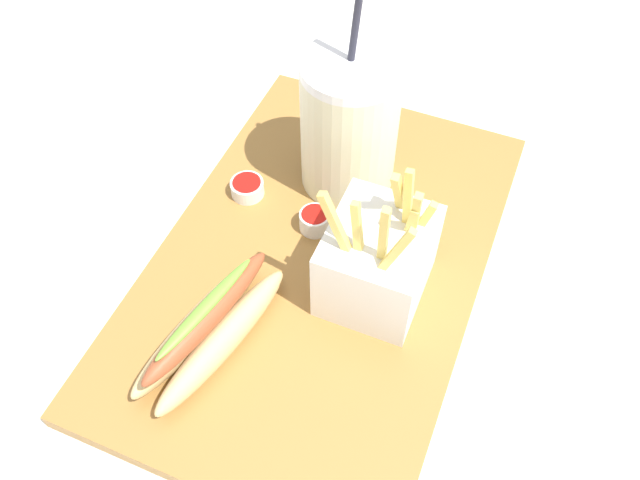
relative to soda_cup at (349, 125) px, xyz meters
The scene contains 7 objects.
ground_plane 0.16m from the soda_cup, behind, with size 2.40×2.40×0.02m, color silver.
food_tray 0.14m from the soda_cup, behind, with size 0.49×0.31×0.02m, color olive.
soda_cup is the anchor object (origin of this frame).
fries_basket 0.15m from the soda_cup, 148.47° to the right, with size 0.10×0.09×0.15m.
hot_dog_1 0.25m from the soda_cup, behind, with size 0.18×0.09×0.06m.
ketchup_cup_1 0.13m from the soda_cup, 124.72° to the left, with size 0.04×0.04×0.02m.
ketchup_cup_2 0.10m from the soda_cup, behind, with size 0.03×0.03×0.02m.
Camera 1 is at (-0.36, -0.15, 0.56)m, focal length 37.12 mm.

